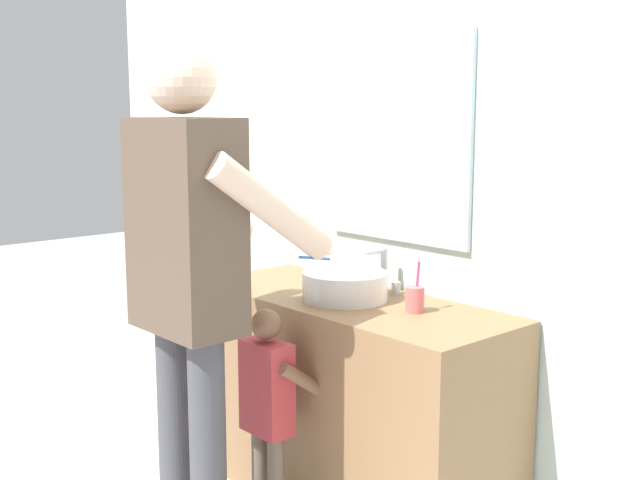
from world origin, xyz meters
TOP-DOWN VIEW (x-y plane):
  - back_wall at (0.00, 0.62)m, footprint 4.40×0.10m
  - vanity_cabinet at (0.00, 0.30)m, footprint 1.39×0.54m
  - sink_basin at (0.00, 0.28)m, footprint 0.33×0.33m
  - faucet at (0.00, 0.49)m, footprint 0.18×0.14m
  - toothbrush_cup at (0.31, 0.34)m, footprint 0.07×0.07m
  - child_toddler at (0.00, -0.10)m, footprint 0.26×0.26m
  - adult_parent at (-0.06, -0.38)m, footprint 0.55×0.58m

SIDE VIEW (x-z plane):
  - vanity_cabinet at x=0.00m, z-range 0.00..0.83m
  - child_toddler at x=0.00m, z-range 0.08..0.94m
  - toothbrush_cup at x=0.31m, z-range 0.78..0.99m
  - sink_basin at x=0.00m, z-range 0.83..0.94m
  - faucet at x=0.00m, z-range 0.82..1.00m
  - adult_parent at x=-0.06m, z-range 0.18..1.96m
  - back_wall at x=0.00m, z-range 0.00..2.70m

